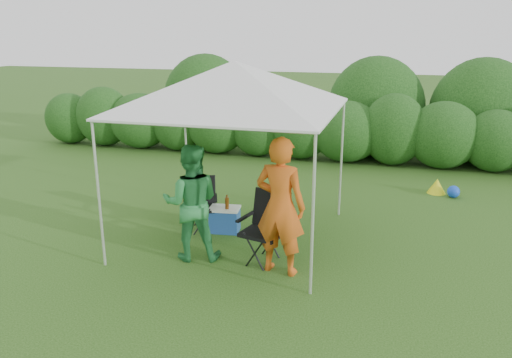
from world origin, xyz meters
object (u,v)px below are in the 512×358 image
(chair_right, at_px, (266,223))
(chair_left, at_px, (201,200))
(man, at_px, (280,206))
(canopy, at_px, (234,85))
(cooler, at_px, (225,219))
(woman, at_px, (191,203))

(chair_right, xyz_separation_m, chair_left, (-1.39, 0.89, -0.08))
(man, bearing_deg, canopy, -37.31)
(canopy, bearing_deg, man, -45.70)
(canopy, relative_size, cooler, 5.74)
(woman, height_order, cooler, woman)
(canopy, relative_size, man, 1.60)
(man, bearing_deg, cooler, -35.44)
(chair_right, bearing_deg, woman, -153.78)
(chair_left, bearing_deg, cooler, -24.17)
(canopy, relative_size, chair_right, 3.02)
(chair_right, height_order, cooler, chair_right)
(man, xyz_separation_m, cooler, (-1.23, 1.18, -0.76))
(chair_left, height_order, man, man)
(canopy, xyz_separation_m, man, (0.97, -1.00, -1.50))
(chair_right, xyz_separation_m, man, (0.28, -0.31, 0.39))
(canopy, height_order, man, canopy)
(chair_left, relative_size, cooler, 1.65)
(canopy, height_order, cooler, canopy)
(cooler, bearing_deg, woman, -102.93)
(canopy, distance_m, man, 2.04)
(chair_right, relative_size, woman, 0.60)
(canopy, distance_m, chair_right, 2.12)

